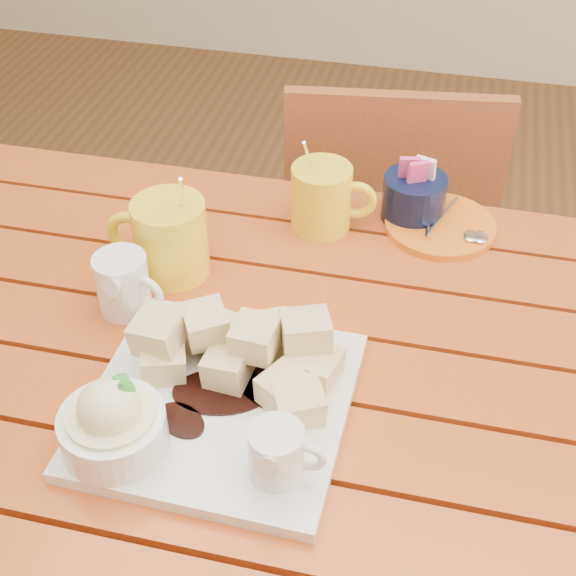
% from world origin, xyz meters
% --- Properties ---
extents(table, '(1.20, 0.79, 0.75)m').
position_xyz_m(table, '(0.00, 0.00, 0.64)').
color(table, '#AE4016').
rests_on(table, ground).
extents(dessert_plate, '(0.30, 0.30, 0.12)m').
position_xyz_m(dessert_plate, '(-0.04, -0.11, 0.79)').
color(dessert_plate, white).
rests_on(dessert_plate, table).
extents(coffee_mug_left, '(0.14, 0.10, 0.17)m').
position_xyz_m(coffee_mug_left, '(-0.17, 0.13, 0.81)').
color(coffee_mug_left, yellow).
rests_on(coffee_mug_left, table).
extents(coffee_mug_right, '(0.13, 0.09, 0.15)m').
position_xyz_m(coffee_mug_right, '(0.02, 0.29, 0.80)').
color(coffee_mug_right, yellow).
rests_on(coffee_mug_right, table).
extents(cream_pitcher, '(0.10, 0.09, 0.09)m').
position_xyz_m(cream_pitcher, '(-0.20, 0.04, 0.79)').
color(cream_pitcher, white).
rests_on(cream_pitcher, table).
extents(sugar_caddy, '(0.10, 0.10, 0.10)m').
position_xyz_m(sugar_caddy, '(0.15, 0.34, 0.79)').
color(sugar_caddy, black).
rests_on(sugar_caddy, table).
extents(orange_saucer, '(0.17, 0.17, 0.02)m').
position_xyz_m(orange_saucer, '(0.19, 0.32, 0.76)').
color(orange_saucer, orange).
rests_on(orange_saucer, table).
extents(chair_far, '(0.45, 0.45, 0.84)m').
position_xyz_m(chair_far, '(0.08, 0.67, 0.47)').
color(chair_far, brown).
rests_on(chair_far, ground).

